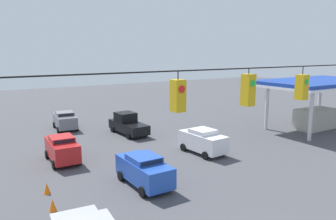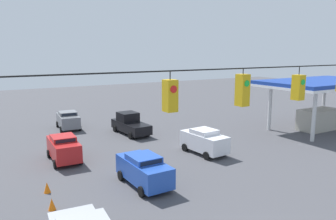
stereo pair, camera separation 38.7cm
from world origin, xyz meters
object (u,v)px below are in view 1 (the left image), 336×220
pickup_truck_black_oncoming_deep (128,124)px  sedan_white_oncoming_far (203,141)px  traffic_cone_third (53,205)px  sedan_grey_withflow_deep (65,120)px  sedan_blue_withflow_mid (144,170)px  traffic_cone_fourth (47,188)px  sedan_red_withflow_far (62,148)px  overhead_signal_span (299,126)px  gas_station (317,93)px

pickup_truck_black_oncoming_deep → sedan_white_oncoming_far: size_ratio=1.24×
pickup_truck_black_oncoming_deep → traffic_cone_third: 16.38m
sedan_grey_withflow_deep → traffic_cone_third: bearing=73.7°
sedan_grey_withflow_deep → sedan_blue_withflow_mid: (-0.33, 17.63, 0.02)m
sedan_white_oncoming_far → traffic_cone_third: bearing=16.5°
traffic_cone_third → traffic_cone_fourth: 2.37m
sedan_red_withflow_far → traffic_cone_third: bearing=72.5°
sedan_blue_withflow_mid → traffic_cone_fourth: sedan_blue_withflow_mid is taller
traffic_cone_fourth → pickup_truck_black_oncoming_deep: bearing=-133.7°
overhead_signal_span → traffic_cone_third: overhead_signal_span is taller
sedan_red_withflow_far → sedan_grey_withflow_deep: bearing=-105.4°
gas_station → traffic_cone_fourth: bearing=3.9°
sedan_red_withflow_far → sedan_white_oncoming_far: bearing=159.3°
sedan_grey_withflow_deep → gas_station: size_ratio=0.32×
traffic_cone_fourth → sedan_red_withflow_far: bearing=-112.7°
sedan_grey_withflow_deep → sedan_white_oncoming_far: bearing=117.4°
sedan_red_withflow_far → traffic_cone_third: size_ratio=6.53×
overhead_signal_span → traffic_cone_fourth: size_ratio=34.23×
sedan_red_withflow_far → sedan_grey_withflow_deep: (-2.88, -10.45, -0.04)m
traffic_cone_third → gas_station: 28.68m
sedan_red_withflow_far → traffic_cone_fourth: 5.80m
pickup_truck_black_oncoming_deep → overhead_signal_span: bearing=81.9°
overhead_signal_span → sedan_red_withflow_far: bearing=-74.7°
gas_station → sedan_grey_withflow_deep: bearing=-31.3°
sedan_white_oncoming_far → traffic_cone_fourth: 12.63m
sedan_grey_withflow_deep → gas_station: 26.88m
sedan_grey_withflow_deep → traffic_cone_fourth: bearing=72.1°
sedan_blue_withflow_mid → traffic_cone_third: size_ratio=6.93×
pickup_truck_black_oncoming_deep → traffic_cone_fourth: bearing=46.3°
sedan_grey_withflow_deep → gas_station: bearing=148.7°
sedan_grey_withflow_deep → traffic_cone_fourth: (5.10, 15.75, -0.66)m
sedan_blue_withflow_mid → pickup_truck_black_oncoming_deep: 13.14m
pickup_truck_black_oncoming_deep → traffic_cone_fourth: size_ratio=8.18×
pickup_truck_black_oncoming_deep → sedan_red_withflow_far: bearing=33.5°
sedan_red_withflow_far → sedan_blue_withflow_mid: bearing=114.1°
sedan_white_oncoming_far → gas_station: gas_station is taller
sedan_blue_withflow_mid → pickup_truck_black_oncoming_deep: size_ratio=0.85×
gas_station → sedan_white_oncoming_far: bearing=1.7°
sedan_grey_withflow_deep → sedan_white_oncoming_far: size_ratio=0.99×
overhead_signal_span → gas_station: size_ratio=1.70×
overhead_signal_span → sedan_blue_withflow_mid: bearing=-81.8°
traffic_cone_third → traffic_cone_fourth: bearing=-94.7°
sedan_white_oncoming_far → overhead_signal_span: bearing=66.4°
sedan_grey_withflow_deep → gas_station: gas_station is taller
traffic_cone_third → gas_station: (-28.14, -4.24, 3.52)m
overhead_signal_span → pickup_truck_black_oncoming_deep: bearing=-98.1°
sedan_grey_withflow_deep → sedan_white_oncoming_far: 16.15m
sedan_red_withflow_far → sedan_grey_withflow_deep: sedan_red_withflow_far is taller
overhead_signal_span → pickup_truck_black_oncoming_deep: overhead_signal_span is taller
sedan_white_oncoming_far → traffic_cone_third: 13.30m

